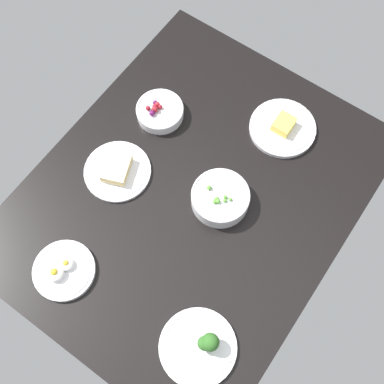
# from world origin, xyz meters

# --- Properties ---
(dining_table) EXTENTS (1.13, 0.90, 0.04)m
(dining_table) POSITION_xyz_m (0.00, 0.00, 0.02)
(dining_table) COLOR black
(dining_table) RESTS_ON ground
(bowl_peas) EXTENTS (0.17, 0.17, 0.06)m
(bowl_peas) POSITION_xyz_m (0.03, -0.08, 0.07)
(bowl_peas) COLOR silver
(bowl_peas) RESTS_ON dining_table
(bowl_berries) EXTENTS (0.15, 0.15, 0.06)m
(bowl_berries) POSITION_xyz_m (0.17, 0.25, 0.06)
(bowl_berries) COLOR silver
(bowl_berries) RESTS_ON dining_table
(plate_cheese) EXTENTS (0.21, 0.21, 0.05)m
(plate_cheese) POSITION_xyz_m (0.35, -0.10, 0.05)
(plate_cheese) COLOR silver
(plate_cheese) RESTS_ON dining_table
(plate_sandwich) EXTENTS (0.21, 0.21, 0.04)m
(plate_sandwich) POSITION_xyz_m (-0.07, 0.23, 0.05)
(plate_sandwich) COLOR silver
(plate_sandwich) RESTS_ON dining_table
(plate_broccoli) EXTENTS (0.21, 0.21, 0.08)m
(plate_broccoli) POSITION_xyz_m (-0.35, -0.27, 0.06)
(plate_broccoli) COLOR silver
(plate_broccoli) RESTS_ON dining_table
(plate_eggs) EXTENTS (0.18, 0.18, 0.05)m
(plate_eggs) POSITION_xyz_m (-0.40, 0.16, 0.05)
(plate_eggs) COLOR silver
(plate_eggs) RESTS_ON dining_table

